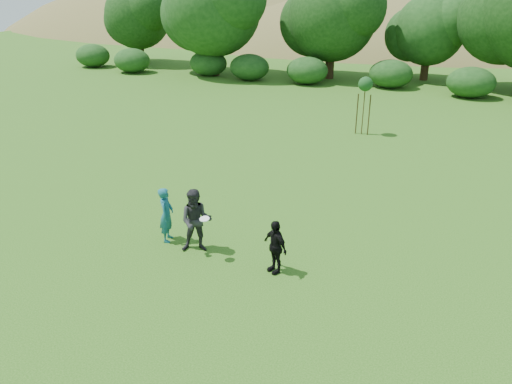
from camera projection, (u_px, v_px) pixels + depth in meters
ground at (215, 271)px, 13.16m from camera, size 120.00×120.00×0.00m
player_teal at (166, 215)px, 14.45m from camera, size 0.55×0.69×1.65m
player_grey at (196, 221)px, 13.85m from camera, size 1.10×0.99×1.85m
player_black at (275, 247)px, 12.89m from camera, size 0.92×0.77×1.48m
frisbee at (204, 219)px, 13.32m from camera, size 0.27×0.27×0.07m
sapling at (365, 86)px, 24.07m from camera, size 0.70×0.70×2.85m
hillside at (408, 115)px, 76.70m from camera, size 150.00×72.00×52.00m
tree_row at (433, 15)px, 34.77m from camera, size 53.92×10.38×9.62m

